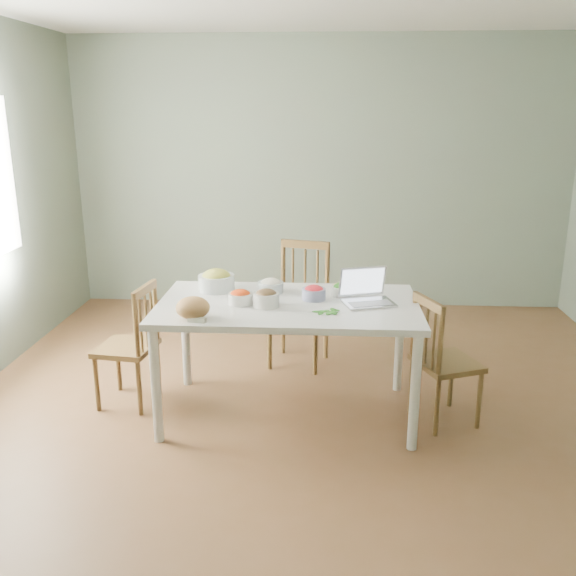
# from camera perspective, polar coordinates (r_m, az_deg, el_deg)

# --- Properties ---
(floor) EXTENTS (5.00, 5.00, 0.00)m
(floor) POSITION_cam_1_polar(r_m,az_deg,el_deg) (4.33, 2.45, -11.48)
(floor) COLOR brown
(floor) RESTS_ON ground
(wall_back) EXTENTS (5.00, 0.00, 2.70)m
(wall_back) POSITION_cam_1_polar(r_m,az_deg,el_deg) (6.36, 3.05, 10.30)
(wall_back) COLOR slate
(wall_back) RESTS_ON ground
(wall_front) EXTENTS (5.00, 0.00, 2.70)m
(wall_front) POSITION_cam_1_polar(r_m,az_deg,el_deg) (1.49, 1.18, -10.40)
(wall_front) COLOR slate
(wall_front) RESTS_ON ground
(dining_table) EXTENTS (1.69, 0.95, 0.79)m
(dining_table) POSITION_cam_1_polar(r_m,az_deg,el_deg) (4.17, -0.00, -6.56)
(dining_table) COLOR white
(dining_table) RESTS_ON floor
(chair_far) EXTENTS (0.52, 0.51, 0.98)m
(chair_far) POSITION_cam_1_polar(r_m,az_deg,el_deg) (4.94, 0.97, -1.65)
(chair_far) COLOR #483219
(chair_far) RESTS_ON floor
(chair_left) EXTENTS (0.41, 0.43, 0.87)m
(chair_left) POSITION_cam_1_polar(r_m,az_deg,el_deg) (4.45, -14.68, -5.07)
(chair_left) COLOR #483219
(chair_left) RESTS_ON floor
(chair_right) EXTENTS (0.48, 0.49, 0.87)m
(chair_right) POSITION_cam_1_polar(r_m,az_deg,el_deg) (4.19, 14.40, -6.42)
(chair_right) COLOR #483219
(chair_right) RESTS_ON floor
(bread_boule) EXTENTS (0.22, 0.22, 0.13)m
(bread_boule) POSITION_cam_1_polar(r_m,az_deg,el_deg) (3.76, -8.74, -1.80)
(bread_boule) COLOR #AC7C46
(bread_boule) RESTS_ON dining_table
(butter_stick) EXTENTS (0.11, 0.05, 0.03)m
(butter_stick) POSITION_cam_1_polar(r_m,az_deg,el_deg) (3.70, -8.38, -2.91)
(butter_stick) COLOR beige
(butter_stick) RESTS_ON dining_table
(bowl_squash) EXTENTS (0.25, 0.25, 0.14)m
(bowl_squash) POSITION_cam_1_polar(r_m,az_deg,el_deg) (4.31, -6.59, 0.73)
(bowl_squash) COLOR gold
(bowl_squash) RESTS_ON dining_table
(bowl_carrot) EXTENTS (0.20, 0.20, 0.09)m
(bowl_carrot) POSITION_cam_1_polar(r_m,az_deg,el_deg) (4.01, -4.40, -0.82)
(bowl_carrot) COLOR #C93F0F
(bowl_carrot) RESTS_ON dining_table
(bowl_onion) EXTENTS (0.22, 0.22, 0.09)m
(bowl_onion) POSITION_cam_1_polar(r_m,az_deg,el_deg) (4.25, -1.60, 0.23)
(bowl_onion) COLOR white
(bowl_onion) RESTS_ON dining_table
(bowl_mushroom) EXTENTS (0.18, 0.18, 0.11)m
(bowl_mushroom) POSITION_cam_1_polar(r_m,az_deg,el_deg) (3.94, -2.01, -0.93)
(bowl_mushroom) COLOR black
(bowl_mushroom) RESTS_ON dining_table
(bowl_redpep) EXTENTS (0.18, 0.18, 0.09)m
(bowl_redpep) POSITION_cam_1_polar(r_m,az_deg,el_deg) (4.09, 2.39, -0.42)
(bowl_redpep) COLOR red
(bowl_redpep) RESTS_ON dining_table
(bowl_broccoli) EXTENTS (0.14, 0.14, 0.08)m
(bowl_broccoli) POSITION_cam_1_polar(r_m,az_deg,el_deg) (4.19, 4.91, -0.13)
(bowl_broccoli) COLOR #133E0A
(bowl_broccoli) RESTS_ON dining_table
(flatbread) EXTENTS (0.22, 0.22, 0.02)m
(flatbread) POSITION_cam_1_polar(r_m,az_deg,el_deg) (4.37, 5.20, 0.11)
(flatbread) COLOR #CABB8E
(flatbread) RESTS_ON dining_table
(basil_bunch) EXTENTS (0.18, 0.18, 0.02)m
(basil_bunch) POSITION_cam_1_polar(r_m,az_deg,el_deg) (3.85, 3.44, -2.07)
(basil_bunch) COLOR #275520
(basil_bunch) RESTS_ON dining_table
(laptop) EXTENTS (0.38, 0.35, 0.22)m
(laptop) POSITION_cam_1_polar(r_m,az_deg,el_deg) (4.00, 7.49, 0.02)
(laptop) COLOR silver
(laptop) RESTS_ON dining_table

